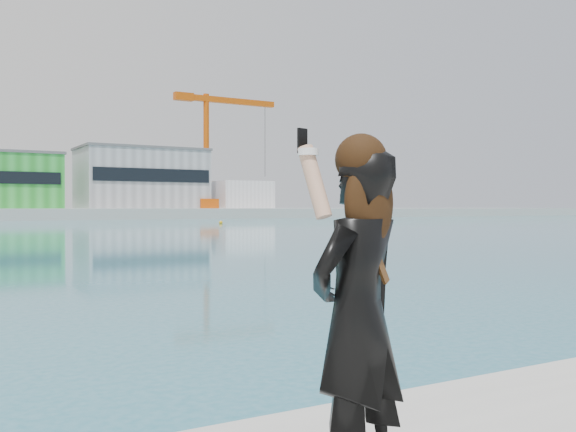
% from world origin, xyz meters
% --- Properties ---
extents(warehouse_grey_right, '(25.50, 15.35, 12.50)m').
position_xyz_m(warehouse_grey_right, '(40.00, 127.98, 8.26)').
color(warehouse_grey_right, gray).
rests_on(warehouse_grey_right, far_quay).
extents(ancillary_shed, '(12.00, 10.00, 6.00)m').
position_xyz_m(ancillary_shed, '(62.00, 126.00, 5.00)').
color(ancillary_shed, silver).
rests_on(ancillary_shed, far_quay).
extents(dock_crane, '(23.00, 4.00, 24.00)m').
position_xyz_m(dock_crane, '(53.20, 122.00, 15.07)').
color(dock_crane, '#E0550D').
rests_on(dock_crane, far_quay).
extents(flagpole_right, '(1.28, 0.16, 8.00)m').
position_xyz_m(flagpole_right, '(22.09, 121.00, 6.54)').
color(flagpole_right, silver).
rests_on(flagpole_right, far_quay).
extents(buoy_near, '(0.50, 0.50, 0.50)m').
position_xyz_m(buoy_near, '(34.62, 76.26, 0.00)').
color(buoy_near, '#D7990B').
rests_on(buoy_near, ground).
extents(woman, '(0.72, 0.57, 1.82)m').
position_xyz_m(woman, '(0.77, -0.23, 1.72)').
color(woman, black).
rests_on(woman, near_quay).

